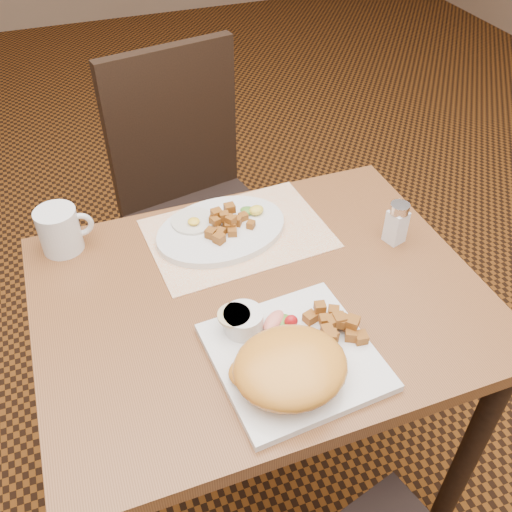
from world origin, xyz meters
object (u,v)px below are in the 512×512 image
at_px(plate_square, 294,356).
at_px(coffee_mug, 60,230).
at_px(table, 260,329).
at_px(chair_far, 194,194).
at_px(plate_oval, 221,230).
at_px(salt_shaker, 397,222).

bearing_deg(plate_square, coffee_mug, 127.39).
xyz_separation_m(table, chair_far, (0.03, 0.68, -0.10)).
xyz_separation_m(table, plate_oval, (-0.02, 0.21, 0.12)).
distance_m(plate_oval, salt_shaker, 0.39).
distance_m(plate_square, coffee_mug, 0.59).
relative_size(table, chair_far, 0.93).
xyz_separation_m(salt_shaker, coffee_mug, (-0.70, 0.23, -0.00)).
bearing_deg(table, plate_oval, 94.37).
xyz_separation_m(chair_far, salt_shaker, (0.31, -0.62, 0.26)).
relative_size(table, plate_square, 3.21).
bearing_deg(plate_oval, plate_square, -88.08).
xyz_separation_m(chair_far, plate_oval, (-0.05, -0.47, 0.22)).
height_order(plate_square, coffee_mug, coffee_mug).
height_order(table, plate_square, plate_square).
bearing_deg(plate_oval, coffee_mug, 167.81).
height_order(salt_shaker, coffee_mug, coffee_mug).
height_order(plate_square, plate_oval, plate_oval).
xyz_separation_m(table, coffee_mug, (-0.36, 0.28, 0.16)).
xyz_separation_m(chair_far, plate_square, (-0.04, -0.86, 0.22)).
bearing_deg(plate_square, plate_oval, 91.92).
bearing_deg(salt_shaker, plate_square, -145.83).
distance_m(table, coffee_mug, 0.48).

